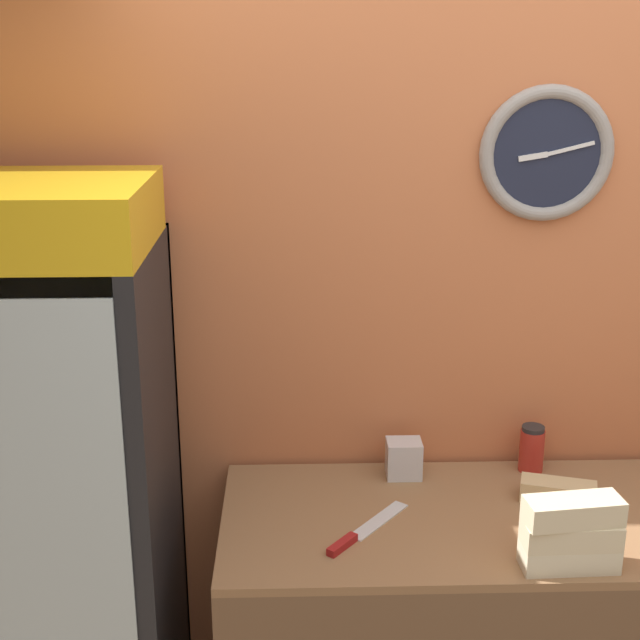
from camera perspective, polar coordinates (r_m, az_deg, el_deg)
name	(u,v)px	position (r m, az deg, el deg)	size (l,w,h in m)	color
wall_back	(518,330)	(2.92, 12.57, -0.61)	(5.20, 0.10, 2.70)	#D17547
beverage_cooler	(39,473)	(2.76, -17.53, -9.30)	(0.75, 0.63, 1.90)	black
sandwich_stack_bottom	(569,556)	(2.51, 15.64, -14.35)	(0.26, 0.10, 0.07)	beige
sandwich_stack_middle	(571,534)	(2.48, 15.77, -13.03)	(0.25, 0.10, 0.07)	beige
sandwich_stack_top	(573,511)	(2.44, 15.90, -11.67)	(0.26, 0.12, 0.07)	beige
sandwich_flat_left	(558,492)	(2.82, 14.99, -10.57)	(0.24, 0.14, 0.06)	tan
chefs_knife	(357,535)	(2.56, 2.41, -13.56)	(0.26, 0.30, 0.02)	silver
condiment_jar	(532,449)	(2.96, 13.40, -8.02)	(0.08, 0.08, 0.15)	#B72D23
napkin_dispenser	(404,459)	(2.87, 5.39, -8.82)	(0.11, 0.09, 0.12)	silver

